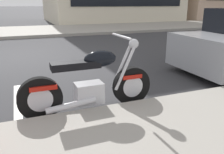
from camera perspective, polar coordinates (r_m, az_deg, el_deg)
name	(u,v)px	position (r m, az deg, el deg)	size (l,w,h in m)	color
ground_plane	(16,59)	(7.35, -22.22, 4.07)	(260.00, 260.00, 0.00)	#333335
sidewalk_far_curb	(194,25)	(18.31, 19.26, 11.93)	(120.00, 5.00, 0.14)	gray
parking_stall_stripe	(18,108)	(3.92, -21.85, -6.93)	(0.12, 2.20, 0.01)	silver
parked_motorcycle	(90,84)	(3.42, -5.27, -1.73)	(1.99, 0.62, 1.10)	black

